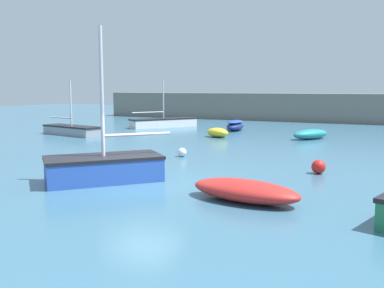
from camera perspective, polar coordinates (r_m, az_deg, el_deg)
name	(u,v)px	position (r m, az deg, el deg)	size (l,w,h in m)	color
ground_plane	(144,185)	(15.76, -6.38, -5.48)	(120.00, 120.00, 0.20)	#38667F
harbor_breakwater	(311,108)	(45.87, 15.61, 4.71)	(47.63, 2.96, 2.87)	slate
open_tender_yellow	(245,191)	(13.15, 7.06, -6.19)	(3.69, 1.96, 0.65)	red
rowboat_with_red_cover	(235,125)	(34.94, 5.78, 2.49)	(1.57, 3.14, 0.83)	navy
sailboat_twin_hulled	(72,130)	(32.62, -15.75, 1.82)	(5.22, 2.39, 3.94)	gray
rowboat_blue_near	(311,134)	(29.91, 15.53, 1.28)	(2.54, 3.20, 0.67)	teal
fishing_dinghy_green	(218,133)	(30.00, 3.43, 1.54)	(2.09, 1.67, 0.66)	yellow
sailboat_short_mast	(164,122)	(37.87, -3.81, 2.88)	(4.61, 5.94, 4.07)	white
sailboat_tall_mast	(104,167)	(16.11, -11.66, -3.08)	(4.24, 4.40, 5.61)	#2D56B7
mooring_buoy_white	(182,152)	(21.45, -1.34, -1.10)	(0.45, 0.45, 0.45)	white
mooring_buoy_red	(319,167)	(17.91, 16.52, -2.93)	(0.56, 0.56, 0.56)	red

